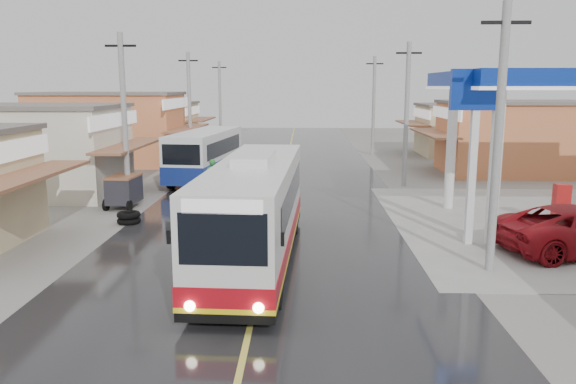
% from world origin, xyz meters
% --- Properties ---
extents(ground, '(120.00, 120.00, 0.00)m').
position_xyz_m(ground, '(0.00, 0.00, 0.00)').
color(ground, slate).
rests_on(ground, ground).
extents(road, '(12.00, 90.00, 0.02)m').
position_xyz_m(road, '(0.00, 15.00, 0.01)').
color(road, black).
rests_on(road, ground).
extents(centre_line, '(0.15, 90.00, 0.01)m').
position_xyz_m(centre_line, '(0.00, 15.00, 0.02)').
color(centre_line, '#D8CC4C').
rests_on(centre_line, road).
extents(shopfronts_left, '(11.00, 44.00, 5.20)m').
position_xyz_m(shopfronts_left, '(-13.00, 18.00, 0.00)').
color(shopfronts_left, tan).
rests_on(shopfronts_left, ground).
extents(shopfronts_right, '(11.00, 44.00, 4.80)m').
position_xyz_m(shopfronts_right, '(15.00, 12.00, 0.00)').
color(shopfronts_right, beige).
rests_on(shopfronts_right, ground).
extents(utility_poles_left, '(1.60, 50.00, 8.00)m').
position_xyz_m(utility_poles_left, '(-7.00, 16.00, 0.00)').
color(utility_poles_left, gray).
rests_on(utility_poles_left, ground).
extents(utility_poles_right, '(1.60, 36.00, 8.00)m').
position_xyz_m(utility_poles_right, '(7.00, 15.00, 0.00)').
color(utility_poles_right, gray).
rests_on(utility_poles_right, ground).
extents(coach_bus, '(3.00, 11.34, 3.51)m').
position_xyz_m(coach_bus, '(-0.28, 0.80, 1.70)').
color(coach_bus, silver).
rests_on(coach_bus, road).
extents(second_bus, '(3.44, 9.13, 2.96)m').
position_xyz_m(second_bus, '(-4.63, 16.63, 1.59)').
color(second_bus, silver).
rests_on(second_bus, road).
extents(cyclist, '(1.33, 2.14, 2.18)m').
position_xyz_m(cyclist, '(-3.14, 9.95, 0.72)').
color(cyclist, black).
rests_on(cyclist, ground).
extents(tricycle_near, '(1.44, 2.09, 1.54)m').
position_xyz_m(tricycle_near, '(-7.12, 8.71, 0.88)').
color(tricycle_near, '#26262D').
rests_on(tricycle_near, ground).
extents(tyre_stack, '(0.98, 0.98, 0.50)m').
position_xyz_m(tyre_stack, '(-5.99, 5.73, 0.25)').
color(tyre_stack, black).
rests_on(tyre_stack, ground).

